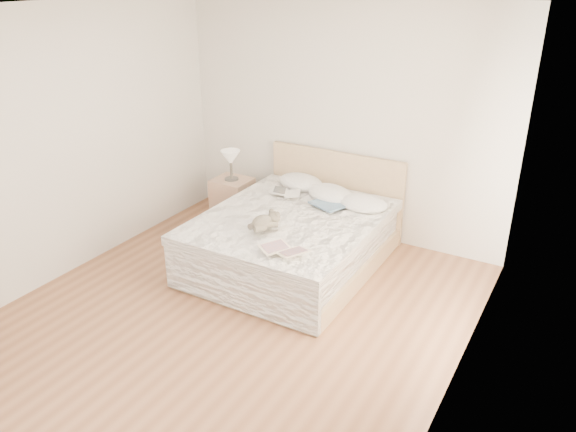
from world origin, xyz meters
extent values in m
cube|color=brown|center=(0.00, 0.00, 0.00)|extent=(4.00, 4.50, 0.00)
cube|color=white|center=(0.00, 0.00, 2.70)|extent=(4.00, 4.50, 0.00)
cube|color=silver|center=(0.00, 2.25, 1.35)|extent=(4.00, 0.02, 2.70)
cube|color=silver|center=(-2.00, 0.00, 1.35)|extent=(0.02, 4.50, 2.70)
cube|color=silver|center=(2.00, 0.00, 1.35)|extent=(0.02, 4.50, 2.70)
cube|color=white|center=(1.99, 0.30, 1.45)|extent=(0.02, 1.30, 1.10)
cube|color=tan|center=(0.00, 1.15, 0.10)|extent=(1.68, 2.08, 0.20)
cube|color=white|center=(0.00, 1.15, 0.35)|extent=(1.60, 2.00, 0.30)
cube|color=white|center=(0.00, 1.10, 0.54)|extent=(1.72, 2.05, 0.10)
cube|color=tan|center=(0.00, 2.19, 0.50)|extent=(1.70, 0.06, 1.00)
cube|color=tan|center=(-1.23, 1.78, 0.28)|extent=(0.45, 0.40, 0.56)
cylinder|color=#46433D|center=(-1.22, 1.77, 0.57)|extent=(0.17, 0.17, 0.02)
cylinder|color=#443F38|center=(-1.22, 1.77, 0.70)|extent=(0.03, 0.03, 0.24)
cone|color=beige|center=(-1.22, 1.77, 0.85)|extent=(0.31, 0.31, 0.17)
ellipsoid|color=white|center=(-0.34, 1.94, 0.64)|extent=(0.67, 0.54, 0.18)
ellipsoid|color=white|center=(0.13, 1.78, 0.64)|extent=(0.70, 0.61, 0.18)
ellipsoid|color=white|center=(0.56, 1.71, 0.64)|extent=(0.55, 0.38, 0.16)
cube|color=silver|center=(-0.33, 1.58, 0.63)|extent=(0.42, 0.37, 0.03)
cube|color=beige|center=(0.36, 0.35, 0.63)|extent=(0.47, 0.42, 0.03)
camera|label=1|loc=(2.64, -3.53, 2.98)|focal=35.00mm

